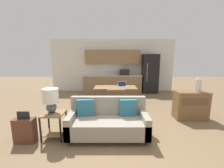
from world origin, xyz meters
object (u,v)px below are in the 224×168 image
at_px(vase, 198,85).
at_px(laptop, 123,86).
at_px(couch, 108,121).
at_px(dining_chair_near_right, 131,99).
at_px(side_table, 54,121).
at_px(dining_table, 116,89).
at_px(suitcase, 25,130).
at_px(refrigerator, 150,74).
at_px(table_lamp, 51,99).
at_px(credenza, 191,105).
at_px(dining_chair_near_left, 101,99).

height_order(vase, laptop, vase).
relative_size(couch, dining_chair_near_right, 2.11).
bearing_deg(side_table, vase, 15.85).
xyz_separation_m(dining_table, suitcase, (-2.01, -2.35, -0.39)).
bearing_deg(vase, couch, -159.24).
bearing_deg(laptop, refrigerator, 40.03).
distance_m(refrigerator, side_table, 5.47).
xyz_separation_m(table_lamp, dining_chair_near_right, (1.96, 1.43, -0.44)).
xyz_separation_m(dining_table, vase, (2.37, -1.08, 0.36)).
height_order(dining_table, side_table, dining_table).
xyz_separation_m(dining_table, couch, (-0.22, -2.06, -0.31)).
bearing_deg(laptop, vase, -43.11).
relative_size(refrigerator, credenza, 2.11).
relative_size(dining_table, suitcase, 2.17).
height_order(refrigerator, side_table, refrigerator).
relative_size(vase, suitcase, 0.57).
height_order(dining_table, dining_chair_near_left, dining_chair_near_left).
bearing_deg(refrigerator, dining_chair_near_left, -127.78).
bearing_deg(vase, dining_chair_near_left, 173.04).
xyz_separation_m(refrigerator, dining_table, (-1.80, -2.21, -0.31)).
bearing_deg(dining_chair_near_left, side_table, 53.38).
relative_size(credenza, vase, 2.29).
height_order(table_lamp, vase, vase).
height_order(vase, dining_chair_near_left, vase).
xyz_separation_m(couch, dining_chair_near_right, (0.71, 1.33, 0.14)).
bearing_deg(table_lamp, laptop, 52.18).
bearing_deg(suitcase, credenza, 16.65).
relative_size(side_table, credenza, 0.65).
height_order(refrigerator, credenza, refrigerator).
xyz_separation_m(credenza, vase, (0.16, 0.01, 0.60)).
height_order(table_lamp, laptop, table_lamp).
bearing_deg(dining_chair_near_left, dining_chair_near_right, 176.90).
height_order(credenza, dining_chair_near_right, dining_chair_near_right).
xyz_separation_m(couch, suitcase, (-1.79, -0.29, -0.07)).
bearing_deg(dining_table, dining_chair_near_right, -56.68).
distance_m(laptop, suitcase, 3.36).
bearing_deg(dining_chair_near_left, table_lamp, 52.63).
bearing_deg(vase, dining_table, 155.45).
bearing_deg(table_lamp, dining_table, 55.79).
distance_m(side_table, vase, 4.01).
xyz_separation_m(side_table, vase, (3.81, 1.08, 0.62)).
distance_m(credenza, laptop, 2.29).
relative_size(dining_chair_near_left, suitcase, 1.21).
relative_size(couch, vase, 4.49).
xyz_separation_m(side_table, dining_chair_near_right, (1.93, 1.43, 0.09)).
bearing_deg(table_lamp, dining_chair_near_right, 36.12).
relative_size(credenza, dining_chair_near_left, 1.08).
relative_size(vase, dining_chair_near_left, 0.47).
bearing_deg(credenza, dining_chair_near_right, 168.50).
relative_size(refrigerator, dining_chair_near_left, 2.28).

